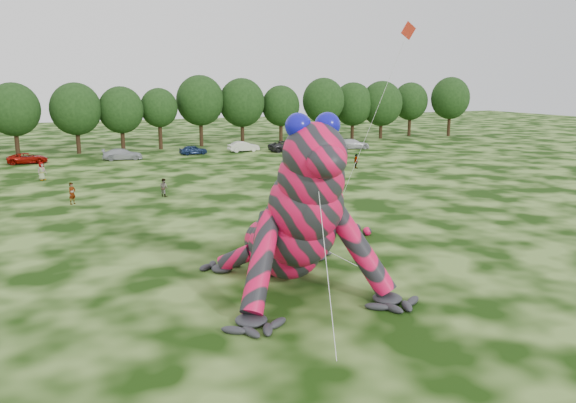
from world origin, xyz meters
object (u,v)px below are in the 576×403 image
at_px(tree_17, 450,107).
at_px(spectator_2, 335,160).
at_px(tree_10, 200,111).
at_px(car_7, 352,144).
at_px(tree_11, 242,112).
at_px(tree_12, 281,114).
at_px(tree_15, 381,110).
at_px(tree_13, 323,110).
at_px(car_6, 287,146).
at_px(tree_9, 160,119).
at_px(tree_6, 15,120).
at_px(spectator_0, 72,193).
at_px(car_4, 193,150).
at_px(spectator_5, 281,190).
at_px(spectator_4, 42,171).
at_px(inflatable_gecko, 279,193).
at_px(flying_kite, 403,44).
at_px(tree_7, 76,118).
at_px(tree_8, 122,119).
at_px(spectator_3, 356,161).
at_px(spectator_1, 164,187).
at_px(car_2, 28,158).
at_px(tree_14, 353,111).
at_px(car_3, 122,154).
at_px(car_5, 244,147).
at_px(tree_16, 410,109).

height_order(tree_17, spectator_2, tree_17).
height_order(tree_10, car_7, tree_10).
distance_m(tree_11, tree_12, 6.27).
bearing_deg(spectator_2, tree_15, 28.40).
distance_m(tree_13, car_6, 14.74).
bearing_deg(tree_9, tree_6, -177.97).
xyz_separation_m(tree_15, spectator_2, (-22.71, -25.91, -3.99)).
relative_size(spectator_0, spectator_2, 1.07).
distance_m(car_4, car_7, 22.87).
bearing_deg(tree_9, spectator_5, -86.61).
bearing_deg(spectator_4, inflatable_gecko, -108.49).
xyz_separation_m(flying_kite, tree_7, (-19.29, 46.91, -7.48)).
relative_size(tree_8, spectator_3, 5.49).
distance_m(tree_15, spectator_3, 34.58).
distance_m(tree_10, spectator_1, 37.66).
distance_m(tree_6, spectator_2, 41.73).
bearing_deg(tree_10, car_2, -158.53).
bearing_deg(car_4, tree_11, -51.27).
relative_size(car_2, spectator_5, 2.64).
bearing_deg(spectator_2, tree_8, 108.13).
bearing_deg(tree_17, spectator_2, -145.58).
height_order(tree_14, spectator_4, tree_14).
distance_m(tree_15, car_2, 55.57).
bearing_deg(car_4, tree_14, -75.12).
xyz_separation_m(tree_14, spectator_5, (-30.07, -40.69, -3.84)).
bearing_deg(tree_9, tree_7, -177.22).
xyz_separation_m(inflatable_gecko, tree_17, (55.62, 55.26, 0.92)).
height_order(tree_15, car_4, tree_15).
xyz_separation_m(flying_kite, tree_14, (24.25, 48.83, -7.52)).
relative_size(inflatable_gecko, car_3, 3.50).
relative_size(tree_15, spectator_3, 5.91).
bearing_deg(tree_11, spectator_1, -118.65).
distance_m(tree_15, spectator_5, 53.15).
bearing_deg(tree_13, car_5, -155.56).
distance_m(tree_8, tree_13, 31.36).
height_order(tree_9, car_7, tree_9).
height_order(tree_17, car_6, tree_17).
relative_size(tree_17, spectator_1, 6.57).
bearing_deg(tree_16, car_4, -166.72).
bearing_deg(spectator_3, car_6, 9.72).
height_order(tree_11, tree_17, tree_17).
height_order(tree_14, car_4, tree_14).
height_order(tree_9, tree_14, tree_14).
bearing_deg(tree_12, tree_7, -178.22).
height_order(car_7, spectator_4, spectator_4).
bearing_deg(tree_11, car_5, -108.04).
bearing_deg(tree_10, tree_17, -2.46).
height_order(inflatable_gecko, spectator_5, inflatable_gecko).
height_order(tree_15, spectator_1, tree_15).
distance_m(tree_10, spectator_2, 28.34).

